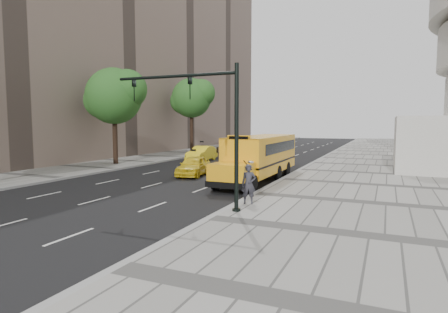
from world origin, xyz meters
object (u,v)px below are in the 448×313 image
at_px(tree_c, 192,98).
at_px(tree_b, 115,96).
at_px(taxi_near, 193,166).
at_px(taxi_far, 202,154).
at_px(school_bus, 261,154).
at_px(traffic_signal, 207,119).
at_px(pedestrian, 249,184).

bearing_deg(tree_c, tree_b, -89.99).
relative_size(taxi_near, taxi_far, 0.93).
relative_size(school_bus, taxi_near, 2.69).
distance_m(tree_c, taxi_far, 11.74).
bearing_deg(school_bus, traffic_signal, -85.95).
bearing_deg(taxi_far, school_bus, -47.34).
bearing_deg(school_bus, tree_c, 130.17).
height_order(tree_c, taxi_near, tree_c).
relative_size(taxi_far, pedestrian, 2.51).
bearing_deg(taxi_near, school_bus, -7.96).
height_order(taxi_near, taxi_far, taxi_far).
xyz_separation_m(tree_c, taxi_far, (5.55, -8.23, -6.28)).
bearing_deg(tree_c, traffic_signal, -60.37).
bearing_deg(pedestrian, taxi_far, 102.55).
bearing_deg(traffic_signal, taxi_far, 117.64).
relative_size(tree_b, school_bus, 0.77).
xyz_separation_m(tree_b, taxi_far, (5.54, 6.43, -5.59)).
xyz_separation_m(school_bus, taxi_near, (-5.13, -0.21, -1.03)).
height_order(taxi_near, pedestrian, pedestrian).
height_order(school_bus, traffic_signal, traffic_signal).
distance_m(taxi_near, traffic_signal, 11.69).
xyz_separation_m(tree_c, pedestrian, (17.00, -25.86, -5.97)).
bearing_deg(pedestrian, taxi_near, 111.63).
height_order(pedestrian, traffic_signal, traffic_signal).
distance_m(school_bus, taxi_near, 5.24).
distance_m(school_bus, pedestrian, 8.50).
xyz_separation_m(school_bus, taxi_far, (-9.36, 9.43, -1.00)).
distance_m(tree_c, taxi_near, 21.32).
bearing_deg(taxi_near, tree_b, 151.61).
relative_size(tree_b, taxi_far, 1.91).
distance_m(tree_b, school_bus, 15.88).
bearing_deg(tree_c, taxi_far, -56.02).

